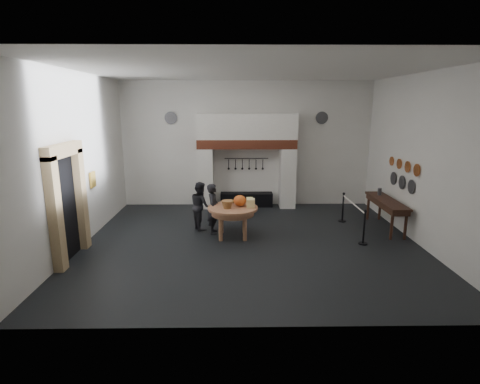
{
  "coord_description": "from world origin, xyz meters",
  "views": [
    {
      "loc": [
        -0.44,
        -9.63,
        3.68
      ],
      "look_at": [
        -0.29,
        0.26,
        1.35
      ],
      "focal_mm": 28.0,
      "sensor_mm": 36.0,
      "label": 1
    }
  ],
  "objects_px": {
    "iron_range": "(246,200)",
    "barrier_post_far": "(343,208)",
    "work_table": "(233,208)",
    "side_table": "(387,201)",
    "barrier_post_near": "(364,228)",
    "visitor_far": "(201,206)",
    "visitor_near": "(213,209)"
  },
  "relations": [
    {
      "from": "work_table",
      "to": "side_table",
      "type": "bearing_deg",
      "value": 7.79
    },
    {
      "from": "iron_range",
      "to": "visitor_far",
      "type": "xyz_separation_m",
      "value": [
        -1.45,
        -2.56,
        0.47
      ]
    },
    {
      "from": "barrier_post_far",
      "to": "visitor_far",
      "type": "bearing_deg",
      "value": -171.65
    },
    {
      "from": "iron_range",
      "to": "side_table",
      "type": "distance_m",
      "value": 4.91
    },
    {
      "from": "side_table",
      "to": "visitor_near",
      "type": "bearing_deg",
      "value": -176.35
    },
    {
      "from": "visitor_near",
      "to": "barrier_post_far",
      "type": "bearing_deg",
      "value": -73.82
    },
    {
      "from": "work_table",
      "to": "barrier_post_far",
      "type": "height_order",
      "value": "barrier_post_far"
    },
    {
      "from": "iron_range",
      "to": "visitor_far",
      "type": "bearing_deg",
      "value": -119.56
    },
    {
      "from": "side_table",
      "to": "barrier_post_near",
      "type": "height_order",
      "value": "same"
    },
    {
      "from": "side_table",
      "to": "barrier_post_near",
      "type": "xyz_separation_m",
      "value": [
        -1.08,
        -1.27,
        -0.42
      ]
    },
    {
      "from": "iron_range",
      "to": "visitor_near",
      "type": "distance_m",
      "value": 3.18
    },
    {
      "from": "iron_range",
      "to": "barrier_post_far",
      "type": "bearing_deg",
      "value": -32.23
    },
    {
      "from": "visitor_far",
      "to": "barrier_post_far",
      "type": "relative_size",
      "value": 1.61
    },
    {
      "from": "work_table",
      "to": "barrier_post_far",
      "type": "relative_size",
      "value": 1.56
    },
    {
      "from": "iron_range",
      "to": "barrier_post_near",
      "type": "xyz_separation_m",
      "value": [
        3.02,
        -3.9,
        0.2
      ]
    },
    {
      "from": "side_table",
      "to": "barrier_post_near",
      "type": "bearing_deg",
      "value": -130.3
    },
    {
      "from": "visitor_far",
      "to": "barrier_post_far",
      "type": "distance_m",
      "value": 4.53
    },
    {
      "from": "work_table",
      "to": "barrier_post_near",
      "type": "relative_size",
      "value": 1.56
    },
    {
      "from": "work_table",
      "to": "barrier_post_near",
      "type": "xyz_separation_m",
      "value": [
        3.51,
        -0.64,
        -0.39
      ]
    },
    {
      "from": "iron_range",
      "to": "visitor_near",
      "type": "xyz_separation_m",
      "value": [
        -1.05,
        -2.96,
        0.49
      ]
    },
    {
      "from": "work_table",
      "to": "visitor_near",
      "type": "bearing_deg",
      "value": 151.98
    },
    {
      "from": "iron_range",
      "to": "visitor_far",
      "type": "relative_size",
      "value": 1.31
    },
    {
      "from": "barrier_post_near",
      "to": "visitor_near",
      "type": "bearing_deg",
      "value": 166.96
    },
    {
      "from": "iron_range",
      "to": "visitor_far",
      "type": "distance_m",
      "value": 2.98
    },
    {
      "from": "visitor_far",
      "to": "barrier_post_near",
      "type": "distance_m",
      "value": 4.68
    },
    {
      "from": "visitor_near",
      "to": "work_table",
      "type": "bearing_deg",
      "value": -116.38
    },
    {
      "from": "visitor_near",
      "to": "barrier_post_far",
      "type": "xyz_separation_m",
      "value": [
        4.07,
        1.06,
        -0.29
      ]
    },
    {
      "from": "barrier_post_near",
      "to": "barrier_post_far",
      "type": "distance_m",
      "value": 2.0
    },
    {
      "from": "work_table",
      "to": "visitor_near",
      "type": "xyz_separation_m",
      "value": [
        -0.56,
        0.3,
        -0.1
      ]
    },
    {
      "from": "visitor_near",
      "to": "iron_range",
      "type": "bearing_deg",
      "value": -17.93
    },
    {
      "from": "visitor_near",
      "to": "side_table",
      "type": "distance_m",
      "value": 5.17
    },
    {
      "from": "side_table",
      "to": "barrier_post_far",
      "type": "xyz_separation_m",
      "value": [
        -1.08,
        0.73,
        -0.42
      ]
    }
  ]
}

